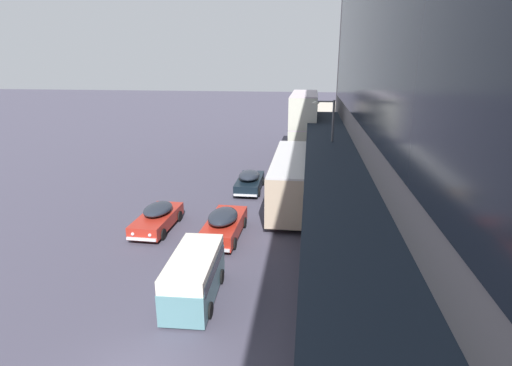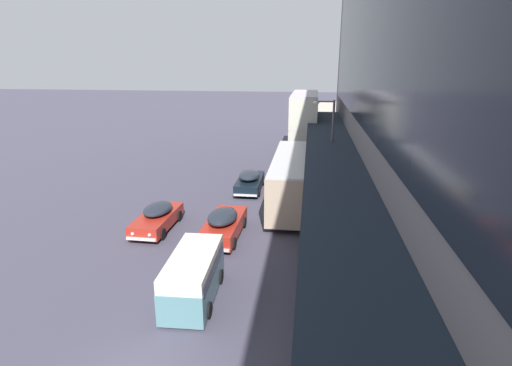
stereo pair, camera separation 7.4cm
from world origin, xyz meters
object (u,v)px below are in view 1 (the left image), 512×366
(transit_bus_kerbside_rear, at_px, (303,123))
(pedestrian_at_kerb, at_px, (337,247))
(sedan_lead_mid, at_px, (224,224))
(sedan_lead_near, at_px, (250,181))
(street_lamp, at_px, (329,141))
(vw_van, at_px, (195,273))
(transit_bus_kerbside_front, at_px, (292,177))
(sedan_oncoming_rear, at_px, (157,217))

(transit_bus_kerbside_rear, distance_m, pedestrian_at_kerb, 23.75)
(sedan_lead_mid, bearing_deg, sedan_lead_near, 88.69)
(sedan_lead_near, relative_size, street_lamp, 0.70)
(transit_bus_kerbside_rear, height_order, street_lamp, street_lamp)
(pedestrian_at_kerb, bearing_deg, vw_van, -152.79)
(sedan_lead_near, xyz_separation_m, street_lamp, (5.72, -0.67, 3.31))
(transit_bus_kerbside_front, relative_size, sedan_lead_mid, 2.17)
(transit_bus_kerbside_front, height_order, street_lamp, street_lamp)
(sedan_lead_near, relative_size, sedan_oncoming_rear, 1.02)
(transit_bus_kerbside_front, xyz_separation_m, sedan_lead_mid, (-3.47, -5.90, -1.12))
(transit_bus_kerbside_rear, relative_size, street_lamp, 1.38)
(sedan_oncoming_rear, bearing_deg, vw_van, -57.90)
(sedan_lead_mid, height_order, sedan_lead_near, sedan_lead_mid)
(sedan_lead_near, bearing_deg, sedan_oncoming_rear, -118.75)
(sedan_lead_mid, distance_m, sedan_oncoming_rear, 4.13)
(sedan_oncoming_rear, distance_m, street_lamp, 12.71)
(pedestrian_at_kerb, bearing_deg, sedan_lead_near, 116.98)
(sedan_lead_mid, height_order, sedan_oncoming_rear, sedan_lead_mid)
(sedan_oncoming_rear, xyz_separation_m, vw_van, (4.11, -6.55, 0.38))
(transit_bus_kerbside_rear, distance_m, vw_van, 26.98)
(transit_bus_kerbside_rear, distance_m, sedan_lead_near, 13.09)
(sedan_oncoming_rear, bearing_deg, transit_bus_kerbside_rear, 68.25)
(transit_bus_kerbside_rear, height_order, pedestrian_at_kerb, transit_bus_kerbside_rear)
(street_lamp, bearing_deg, pedestrian_at_kerb, -89.82)
(transit_bus_kerbside_rear, bearing_deg, sedan_lead_mid, -100.72)
(transit_bus_kerbside_rear, relative_size, sedan_lead_mid, 1.90)
(sedan_lead_near, bearing_deg, vw_van, -90.64)
(sedan_lead_near, relative_size, vw_van, 1.02)
(transit_bus_kerbside_rear, bearing_deg, vw_van, -98.32)
(sedan_lead_mid, xyz_separation_m, sedan_lead_near, (0.19, 8.44, -0.03))
(transit_bus_kerbside_front, distance_m, vw_van, 12.31)
(pedestrian_at_kerb, bearing_deg, sedan_lead_mid, 154.32)
(transit_bus_kerbside_rear, xyz_separation_m, sedan_lead_mid, (-3.92, -20.70, -2.62))
(transit_bus_kerbside_rear, relative_size, sedan_oncoming_rear, 2.02)
(street_lamp, bearing_deg, sedan_lead_near, 173.29)
(sedan_lead_near, bearing_deg, sedan_lead_mid, -91.31)
(transit_bus_kerbside_front, bearing_deg, street_lamp, 37.39)
(pedestrian_at_kerb, bearing_deg, sedan_oncoming_rear, 160.68)
(street_lamp, bearing_deg, sedan_oncoming_rear, -144.55)
(sedan_lead_mid, xyz_separation_m, pedestrian_at_kerb, (5.94, -2.86, 0.38))
(transit_bus_kerbside_rear, height_order, sedan_lead_near, transit_bus_kerbside_rear)
(transit_bus_kerbside_front, bearing_deg, vw_van, -106.24)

